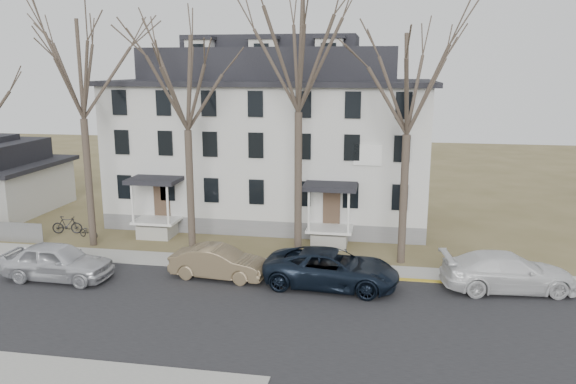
% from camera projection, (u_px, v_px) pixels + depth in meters
% --- Properties ---
extents(ground, '(120.00, 120.00, 0.00)m').
position_uv_depth(ground, '(232.00, 339.00, 21.26)').
color(ground, brown).
rests_on(ground, ground).
extents(main_road, '(120.00, 10.00, 0.04)m').
position_uv_depth(main_road, '(245.00, 316.00, 23.18)').
color(main_road, '#27272A').
rests_on(main_road, ground).
extents(far_sidewalk, '(120.00, 2.00, 0.08)m').
position_uv_depth(far_sidewalk, '(273.00, 267.00, 28.95)').
color(far_sidewalk, '#A09F97').
rests_on(far_sidewalk, ground).
extents(yellow_curb, '(14.00, 0.25, 0.06)m').
position_uv_depth(yellow_curb, '(371.00, 279.00, 27.25)').
color(yellow_curb, gold).
rests_on(yellow_curb, ground).
extents(boarding_house, '(20.80, 12.36, 12.05)m').
position_uv_depth(boarding_house, '(273.00, 139.00, 37.70)').
color(boarding_house, slate).
rests_on(boarding_house, ground).
extents(tree_far_left, '(8.40, 8.40, 13.72)m').
position_uv_depth(tree_far_left, '(79.00, 62.00, 30.28)').
color(tree_far_left, '#473B31').
rests_on(tree_far_left, ground).
extents(tree_mid_left, '(7.80, 7.80, 12.74)m').
position_uv_depth(tree_mid_left, '(186.00, 76.00, 29.44)').
color(tree_mid_left, '#473B31').
rests_on(tree_mid_left, ground).
extents(tree_center, '(9.00, 9.00, 14.70)m').
position_uv_depth(tree_center, '(299.00, 46.00, 28.12)').
color(tree_center, '#473B31').
rests_on(tree_center, ground).
extents(tree_mid_right, '(7.80, 7.80, 12.74)m').
position_uv_depth(tree_mid_right, '(409.00, 77.00, 27.52)').
color(tree_mid_right, '#473B31').
rests_on(tree_mid_right, ground).
extents(car_silver, '(5.33, 2.23, 1.80)m').
position_uv_depth(car_silver, '(58.00, 262.00, 26.96)').
color(car_silver, silver).
rests_on(car_silver, ground).
extents(car_tan, '(4.83, 2.05, 1.55)m').
position_uv_depth(car_tan, '(219.00, 263.00, 27.20)').
color(car_tan, '#756246').
rests_on(car_tan, ground).
extents(car_navy, '(6.43, 3.31, 1.73)m').
position_uv_depth(car_navy, '(332.00, 269.00, 26.11)').
color(car_navy, black).
rests_on(car_navy, ground).
extents(car_white, '(6.25, 3.21, 1.74)m').
position_uv_depth(car_white, '(508.00, 273.00, 25.67)').
color(car_white, silver).
rests_on(car_white, ground).
extents(bicycle_left, '(1.62, 1.02, 0.80)m').
position_uv_depth(bicycle_left, '(89.00, 232.00, 33.63)').
color(bicycle_left, black).
rests_on(bicycle_left, ground).
extents(bicycle_right, '(1.91, 0.86, 1.11)m').
position_uv_depth(bicycle_right, '(67.00, 226.00, 34.47)').
color(bicycle_right, black).
rests_on(bicycle_right, ground).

